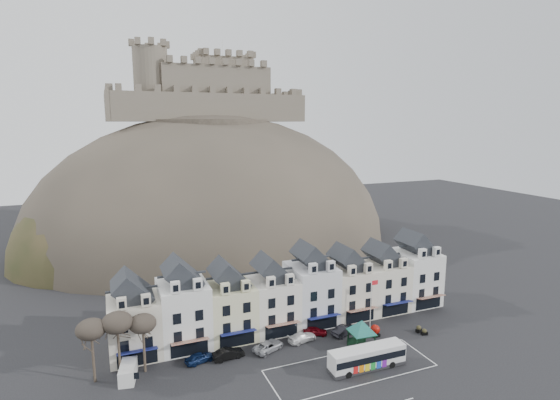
# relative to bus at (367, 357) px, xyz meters

# --- Properties ---
(ground) EXTENTS (300.00, 300.00, 0.00)m
(ground) POSITION_rel_bus_xyz_m (-3.95, -0.42, -1.63)
(ground) COLOR black
(ground) RESTS_ON ground
(coach_bay_markings) EXTENTS (22.00, 7.50, 0.01)m
(coach_bay_markings) POSITION_rel_bus_xyz_m (-1.95, 0.83, -1.63)
(coach_bay_markings) COLOR silver
(coach_bay_markings) RESTS_ON ground
(townhouse_terrace) EXTENTS (54.40, 9.35, 11.80)m
(townhouse_terrace) POSITION_rel_bus_xyz_m (-3.80, 15.55, 3.67)
(townhouse_terrace) COLOR beige
(townhouse_terrace) RESTS_ON ground
(castle_hill) EXTENTS (100.00, 76.00, 68.00)m
(castle_hill) POSITION_rel_bus_xyz_m (-2.70, 68.53, -1.52)
(castle_hill) COLOR #3C362E
(castle_hill) RESTS_ON ground
(castle) EXTENTS (50.20, 22.20, 22.00)m
(castle) POSITION_rel_bus_xyz_m (-3.44, 75.51, 38.56)
(castle) COLOR #6A6151
(castle) RESTS_ON ground
(tree_left_far) EXTENTS (3.61, 3.61, 8.24)m
(tree_left_far) POSITION_rel_bus_xyz_m (-32.95, 10.08, 5.27)
(tree_left_far) COLOR #362B22
(tree_left_far) RESTS_ON ground
(tree_left_mid) EXTENTS (3.78, 3.78, 8.64)m
(tree_left_mid) POSITION_rel_bus_xyz_m (-29.95, 10.08, 5.61)
(tree_left_mid) COLOR #362B22
(tree_left_mid) RESTS_ON ground
(tree_left_near) EXTENTS (3.43, 3.43, 7.84)m
(tree_left_near) POSITION_rel_bus_xyz_m (-26.95, 10.08, 4.92)
(tree_left_near) COLOR #362B22
(tree_left_near) RESTS_ON ground
(bus) EXTENTS (10.49, 2.63, 2.95)m
(bus) POSITION_rel_bus_xyz_m (0.00, 0.00, 0.00)
(bus) COLOR #262628
(bus) RESTS_ON ground
(bus_shelter) EXTENTS (6.68, 6.68, 4.25)m
(bus_shelter) POSITION_rel_bus_xyz_m (2.12, 4.68, 1.67)
(bus_shelter) COLOR black
(bus_shelter) RESTS_ON ground
(red_buoy) EXTENTS (1.42, 1.42, 1.76)m
(red_buoy) POSITION_rel_bus_xyz_m (6.05, 7.05, -0.73)
(red_buoy) COLOR black
(red_buoy) RESTS_ON ground
(flagpole) EXTENTS (1.17, 0.12, 8.09)m
(flagpole) POSITION_rel_bus_xyz_m (6.75, 9.31, 2.99)
(flagpole) COLOR silver
(flagpole) RESTS_ON ground
(white_van) EXTENTS (2.58, 4.48, 1.92)m
(white_van) POSITION_rel_bus_xyz_m (-29.07, 9.14, -0.67)
(white_van) COLOR white
(white_van) RESTS_ON ground
(planter_west) EXTENTS (1.17, 0.86, 1.05)m
(planter_west) POSITION_rel_bus_xyz_m (13.01, 5.59, -1.12)
(planter_west) COLOR black
(planter_west) RESTS_ON ground
(planter_east) EXTENTS (1.05, 0.70, 0.97)m
(planter_east) POSITION_rel_bus_xyz_m (13.19, 4.54, -1.16)
(planter_east) COLOR black
(planter_east) RESTS_ON ground
(car_navy) EXTENTS (4.28, 2.56, 1.36)m
(car_navy) POSITION_rel_bus_xyz_m (-19.95, 9.64, -0.95)
(car_navy) COLOR #0D1C42
(car_navy) RESTS_ON ground
(car_black) EXTENTS (4.48, 1.94, 1.43)m
(car_black) POSITION_rel_bus_xyz_m (-16.14, 9.08, -0.91)
(car_black) COLOR black
(car_black) RESTS_ON ground
(car_silver) EXTENTS (5.19, 3.93, 1.33)m
(car_silver) POSITION_rel_bus_xyz_m (-10.33, 9.08, -0.97)
(car_silver) COLOR #A7A8AE
(car_silver) RESTS_ON ground
(car_white) EXTENTS (4.75, 2.73, 1.29)m
(car_white) POSITION_rel_bus_xyz_m (-4.83, 9.67, -0.98)
(car_white) COLOR white
(car_white) RESTS_ON ground
(car_maroon) EXTENTS (3.93, 2.85, 1.24)m
(car_maroon) POSITION_rel_bus_xyz_m (-2.21, 10.71, -1.01)
(car_maroon) COLOR #53040B
(car_maroon) RESTS_ON ground
(car_charcoal) EXTENTS (4.76, 2.89, 1.48)m
(car_charcoal) POSITION_rel_bus_xyz_m (2.05, 9.08, -0.89)
(car_charcoal) COLOR black
(car_charcoal) RESTS_ON ground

